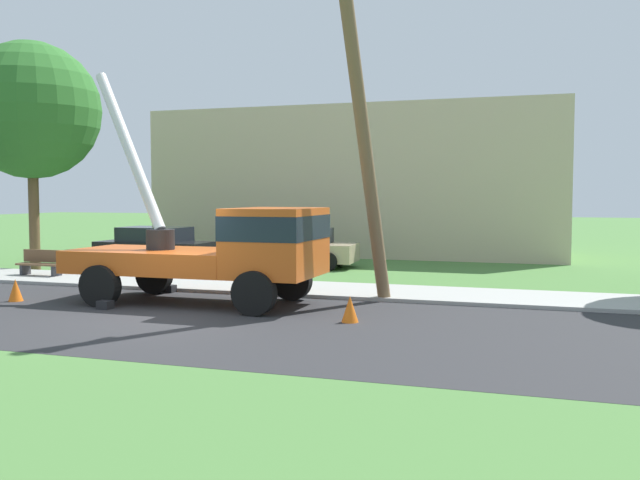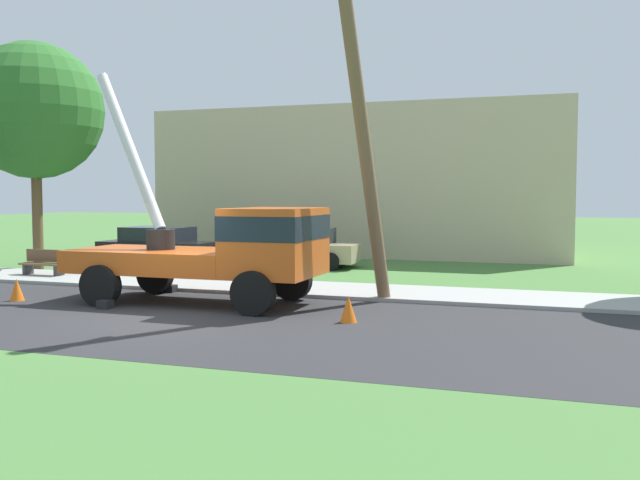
% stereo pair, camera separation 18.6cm
% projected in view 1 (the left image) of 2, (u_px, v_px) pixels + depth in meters
% --- Properties ---
extents(ground_plane, '(120.00, 120.00, 0.00)m').
position_uv_depth(ground_plane, '(327.00, 265.00, 26.56)').
color(ground_plane, '#477538').
extents(road_asphalt, '(80.00, 7.31, 0.01)m').
position_uv_depth(road_asphalt, '(159.00, 317.00, 15.19)').
color(road_asphalt, '#2B2B2D').
rests_on(road_asphalt, ground).
extents(sidewalk_strip, '(80.00, 2.70, 0.10)m').
position_uv_depth(sidewalk_strip, '(253.00, 286.00, 19.93)').
color(sidewalk_strip, '#9E9E99').
rests_on(sidewalk_strip, ground).
extents(utility_truck, '(6.77, 3.20, 5.98)m').
position_uv_depth(utility_truck, '(226.00, 247.00, 16.87)').
color(utility_truck, '#C65119').
rests_on(utility_truck, ground).
extents(leaning_utility_pole, '(1.10, 2.99, 8.79)m').
position_uv_depth(leaning_utility_pole, '(361.00, 115.00, 16.37)').
color(leaning_utility_pole, brown).
rests_on(leaning_utility_pole, ground).
extents(traffic_cone_ahead, '(0.36, 0.36, 0.56)m').
position_uv_depth(traffic_cone_ahead, '(350.00, 309.00, 14.63)').
color(traffic_cone_ahead, orange).
rests_on(traffic_cone_ahead, ground).
extents(traffic_cone_behind, '(0.36, 0.36, 0.56)m').
position_uv_depth(traffic_cone_behind, '(16.00, 290.00, 17.50)').
color(traffic_cone_behind, orange).
rests_on(traffic_cone_behind, ground).
extents(parked_sedan_black, '(4.44, 2.08, 1.42)m').
position_uv_depth(parked_sedan_black, '(155.00, 246.00, 26.63)').
color(parked_sedan_black, black).
rests_on(parked_sedan_black, ground).
extents(parked_sedan_tan, '(4.50, 2.19, 1.42)m').
position_uv_depth(parked_sedan_tan, '(296.00, 248.00, 25.65)').
color(parked_sedan_tan, tan).
rests_on(parked_sedan_tan, ground).
extents(park_bench, '(1.60, 0.45, 0.90)m').
position_uv_depth(park_bench, '(42.00, 264.00, 22.25)').
color(park_bench, brown).
rests_on(park_bench, ground).
extents(roadside_tree_far, '(4.77, 4.77, 7.97)m').
position_uv_depth(roadside_tree_far, '(31.00, 111.00, 24.44)').
color(roadside_tree_far, brown).
rests_on(roadside_tree_far, ground).
extents(lowrise_building_backdrop, '(18.00, 6.00, 6.40)m').
position_uv_depth(lowrise_building_backdrop, '(360.00, 182.00, 31.79)').
color(lowrise_building_backdrop, '#C6B293').
rests_on(lowrise_building_backdrop, ground).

